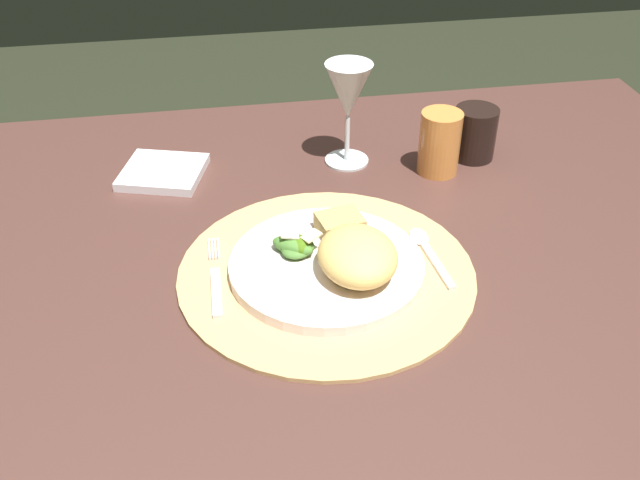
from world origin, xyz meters
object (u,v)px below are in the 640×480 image
napkin (163,172)px  dark_tumbler (475,133)px  dinner_plate (327,266)px  dining_table (313,340)px  wine_glass (348,95)px  amber_tumbler (440,143)px  fork (216,280)px  spoon (426,247)px

napkin → dark_tumbler: bearing=-2.4°
dinner_plate → dining_table: bearing=101.8°
dark_tumbler → dining_table: bearing=-144.2°
dark_tumbler → napkin: bearing=177.6°
wine_glass → amber_tumbler: bearing=-21.9°
dining_table → dark_tumbler: 0.43m
wine_glass → dark_tumbler: size_ratio=1.96×
fork → napkin: bearing=103.2°
fork → dark_tumbler: (0.44, 0.27, 0.03)m
dinner_plate → wine_glass: 0.32m
wine_glass → dark_tumbler: wine_glass is taller
napkin → spoon: bearing=-37.1°
dinner_plate → napkin: size_ratio=2.05×
dining_table → fork: bearing=-160.1°
dining_table → napkin: napkin is taller
fork → amber_tumbler: amber_tumbler is taller
spoon → napkin: size_ratio=1.10×
dining_table → spoon: bearing=-9.7°
dinner_plate → napkin: dinner_plate is taller
dining_table → dark_tumbler: bearing=35.8°
fork → napkin: size_ratio=1.31×
dining_table → dinner_plate: dinner_plate is taller
dinner_plate → spoon: 0.14m
wine_glass → dining_table: bearing=-112.0°
dining_table → amber_tumbler: bearing=38.2°
dark_tumbler → amber_tumbler: bearing=-153.1°
spoon → napkin: (-0.35, 0.27, -0.00)m
wine_glass → amber_tumbler: (0.14, -0.05, -0.07)m
dining_table → napkin: 0.36m
fork → wine_glass: 0.38m
dinner_plate → amber_tumbler: amber_tumbler is taller
fork → amber_tumbler: size_ratio=1.59×
dark_tumbler → dinner_plate: bearing=-137.3°
dining_table → dinner_plate: 0.18m
amber_tumbler → dinner_plate: bearing=-133.4°
spoon → dark_tumbler: 0.29m
fork → spoon: (0.28, 0.02, 0.00)m
dinner_plate → amber_tumbler: 0.32m
fork → spoon: bearing=4.5°
dining_table → wine_glass: (0.10, 0.24, 0.28)m
fork → amber_tumbler: (0.37, 0.23, 0.04)m
dinner_plate → fork: (-0.14, 0.00, -0.01)m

